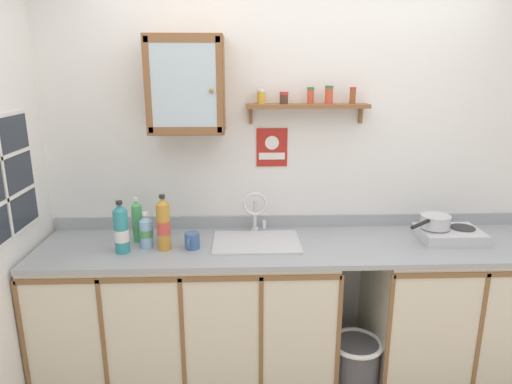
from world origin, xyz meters
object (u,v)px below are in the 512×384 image
bottle_opaque_white_1 (164,223)px  bottle_soda_green_2 (138,222)px  hot_plate_stove (450,234)px  mug (192,241)px  sink (256,246)px  bottle_juice_amber_0 (164,225)px  bottle_detergent_teal_4 (121,230)px  wall_cabinet (186,85)px  saucepan (435,221)px  trash_bin (355,367)px  warning_sign (272,148)px  bottle_water_blue_3 (146,232)px

bottle_opaque_white_1 → bottle_soda_green_2: (-0.16, 0.01, 0.01)m
hot_plate_stove → mug: size_ratio=2.91×
sink → hot_plate_stove: size_ratio=1.42×
bottle_juice_amber_0 → bottle_soda_green_2: size_ratio=1.20×
bottle_detergent_teal_4 → wall_cabinet: size_ratio=0.55×
saucepan → wall_cabinet: 1.71m
hot_plate_stove → bottle_soda_green_2: bottle_soda_green_2 is taller
hot_plate_stove → mug: (-1.57, -0.08, 0.01)m
bottle_juice_amber_0 → trash_bin: size_ratio=0.88×
bottle_opaque_white_1 → bottle_detergent_teal_4: 0.27m
bottle_juice_amber_0 → wall_cabinet: bearing=60.4°
bottle_juice_amber_0 → warning_sign: (0.65, 0.37, 0.38)m
bottle_juice_amber_0 → bottle_soda_green_2: 0.23m
sink → saucepan: 1.10m
sink → warning_sign: 0.63m
sink → bottle_detergent_teal_4: (-0.77, -0.13, 0.16)m
wall_cabinet → warning_sign: size_ratio=2.28×
bottle_opaque_white_1 → bottle_detergent_teal_4: bottle_detergent_teal_4 is taller
wall_cabinet → trash_bin: wall_cabinet is taller
saucepan → wall_cabinet: size_ratio=0.55×
saucepan → bottle_water_blue_3: size_ratio=1.42×
hot_plate_stove → warning_sign: (-1.08, 0.28, 0.50)m
bottle_juice_amber_0 → bottle_opaque_white_1: 0.13m
bottle_juice_amber_0 → warning_sign: bearing=29.5°
bottle_juice_amber_0 → trash_bin: bearing=-6.2°
saucepan → sink: bearing=-179.6°
sink → bottle_juice_amber_0: size_ratio=1.58×
bottle_opaque_white_1 → trash_bin: bottle_opaque_white_1 is taller
saucepan → bottle_juice_amber_0: 1.64m
wall_cabinet → trash_bin: (1.00, -0.36, -1.66)m
bottle_juice_amber_0 → hot_plate_stove: bearing=2.9°
saucepan → bottle_soda_green_2: (-1.81, 0.03, 0.01)m
trash_bin → mug: bearing=172.3°
bottle_opaque_white_1 → bottle_water_blue_3: size_ratio=1.16×
hot_plate_stove → bottle_opaque_white_1: bottle_opaque_white_1 is taller
bottle_soda_green_2 → wall_cabinet: 0.87m
trash_bin → saucepan: bearing=24.5°
hot_plate_stove → saucepan: bearing=169.7°
bottle_soda_green_2 → bottle_detergent_teal_4: (-0.05, -0.17, 0.01)m
bottle_opaque_white_1 → sink: bearing=-3.0°
saucepan → bottle_juice_amber_0: size_ratio=0.93×
bottle_detergent_teal_4 → mug: bearing=6.1°
sink → trash_bin: sink is taller
bottle_juice_amber_0 → warning_sign: 0.83m
saucepan → mug: size_ratio=2.44×
bottle_juice_amber_0 → warning_sign: warning_sign is taller
wall_cabinet → mug: bearing=-84.3°
saucepan → bottle_juice_amber_0: bearing=-176.3°
warning_sign → bottle_detergent_teal_4: bearing=-155.5°
mug → wall_cabinet: (-0.02, 0.23, 0.88)m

